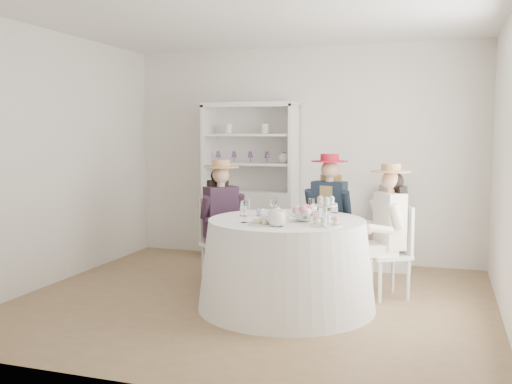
% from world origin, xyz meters
% --- Properties ---
extents(ground, '(4.50, 4.50, 0.00)m').
position_xyz_m(ground, '(0.00, 0.00, 0.00)').
color(ground, brown).
rests_on(ground, ground).
extents(ceiling, '(4.50, 4.50, 0.00)m').
position_xyz_m(ceiling, '(0.00, 0.00, 2.70)').
color(ceiling, white).
rests_on(ceiling, wall_back).
extents(wall_back, '(4.50, 0.00, 4.50)m').
position_xyz_m(wall_back, '(0.00, 2.00, 1.35)').
color(wall_back, silver).
rests_on(wall_back, ground).
extents(wall_front, '(4.50, 0.00, 4.50)m').
position_xyz_m(wall_front, '(0.00, -2.00, 1.35)').
color(wall_front, silver).
rests_on(wall_front, ground).
extents(wall_left, '(0.00, 4.50, 4.50)m').
position_xyz_m(wall_left, '(-2.25, 0.00, 1.35)').
color(wall_left, silver).
rests_on(wall_left, ground).
extents(wall_right, '(0.00, 4.50, 4.50)m').
position_xyz_m(wall_right, '(2.25, 0.00, 1.35)').
color(wall_right, silver).
rests_on(wall_right, ground).
extents(tea_table, '(1.64, 1.64, 0.83)m').
position_xyz_m(tea_table, '(0.36, -0.10, 0.41)').
color(tea_table, white).
rests_on(tea_table, ground).
extents(hutch, '(1.29, 0.72, 2.00)m').
position_xyz_m(hutch, '(-0.62, 1.77, 0.71)').
color(hutch, silver).
rests_on(hutch, ground).
extents(side_table, '(0.47, 0.47, 0.67)m').
position_xyz_m(side_table, '(1.17, 1.75, 0.34)').
color(side_table, silver).
rests_on(side_table, ground).
extents(hatbox, '(0.35, 0.35, 0.33)m').
position_xyz_m(hatbox, '(1.17, 1.75, 0.84)').
color(hatbox, black).
rests_on(hatbox, side_table).
extents(guest_left, '(0.57, 0.56, 1.34)m').
position_xyz_m(guest_left, '(-0.51, 0.48, 0.75)').
color(guest_left, silver).
rests_on(guest_left, ground).
extents(guest_mid, '(0.52, 0.54, 1.40)m').
position_xyz_m(guest_mid, '(0.55, 0.94, 0.79)').
color(guest_mid, silver).
rests_on(guest_mid, ground).
extents(guest_right, '(0.57, 0.53, 1.32)m').
position_xyz_m(guest_right, '(1.22, 0.51, 0.75)').
color(guest_right, silver).
rests_on(guest_right, ground).
extents(spare_chair, '(0.41, 0.41, 0.91)m').
position_xyz_m(spare_chair, '(-0.43, 0.80, 0.49)').
color(spare_chair, silver).
rests_on(spare_chair, ground).
extents(teacup_a, '(0.11, 0.11, 0.06)m').
position_xyz_m(teacup_a, '(0.07, 0.01, 0.86)').
color(teacup_a, white).
rests_on(teacup_a, tea_table).
extents(teacup_b, '(0.09, 0.09, 0.07)m').
position_xyz_m(teacup_b, '(0.40, 0.20, 0.87)').
color(teacup_b, white).
rests_on(teacup_b, tea_table).
extents(teacup_c, '(0.10, 0.10, 0.06)m').
position_xyz_m(teacup_c, '(0.61, -0.01, 0.86)').
color(teacup_c, white).
rests_on(teacup_c, tea_table).
extents(flower_bowl, '(0.23, 0.23, 0.06)m').
position_xyz_m(flower_bowl, '(0.56, -0.16, 0.86)').
color(flower_bowl, white).
rests_on(flower_bowl, tea_table).
extents(flower_arrangement, '(0.20, 0.20, 0.07)m').
position_xyz_m(flower_arrangement, '(0.55, -0.19, 0.93)').
color(flower_arrangement, pink).
rests_on(flower_arrangement, tea_table).
extents(table_teapot, '(0.24, 0.17, 0.18)m').
position_xyz_m(table_teapot, '(0.39, -0.52, 0.90)').
color(table_teapot, white).
rests_on(table_teapot, tea_table).
extents(sandwich_plate, '(0.27, 0.27, 0.06)m').
position_xyz_m(sandwich_plate, '(0.26, -0.45, 0.84)').
color(sandwich_plate, white).
rests_on(sandwich_plate, tea_table).
extents(cupcake_stand, '(0.26, 0.26, 0.25)m').
position_xyz_m(cupcake_stand, '(0.78, -0.36, 0.92)').
color(cupcake_stand, white).
rests_on(cupcake_stand, tea_table).
extents(stemware_set, '(0.93, 0.93, 0.15)m').
position_xyz_m(stemware_set, '(0.36, -0.10, 0.90)').
color(stemware_set, white).
rests_on(stemware_set, tea_table).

